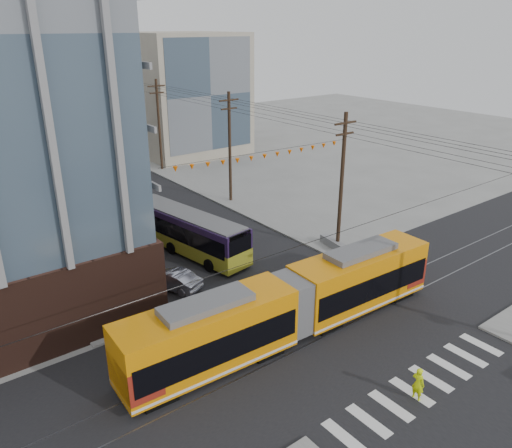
{
  "coord_description": "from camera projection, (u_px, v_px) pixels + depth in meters",
  "views": [
    {
      "loc": [
        -18.96,
        -14.0,
        16.87
      ],
      "look_at": [
        -1.35,
        8.94,
        5.29
      ],
      "focal_mm": 35.0,
      "sensor_mm": 36.0,
      "label": 1
    }
  ],
  "objects": [
    {
      "name": "parked_car_white",
      "position": [
        128.0,
        251.0,
        38.28
      ],
      "size": [
        3.47,
        5.5,
        1.48
      ],
      "primitive_type": "imported",
      "rotation": [
        0.0,
        0.0,
        3.44
      ],
      "color": "silver",
      "rests_on": "ground"
    },
    {
      "name": "bg_bldg_ne_near",
      "position": [
        183.0,
        94.0,
        68.72
      ],
      "size": [
        14.0,
        14.0,
        16.0
      ],
      "primitive_type": "cube",
      "color": "gray",
      "rests_on": "ground"
    },
    {
      "name": "city_bus",
      "position": [
        187.0,
        231.0,
        39.42
      ],
      "size": [
        4.48,
        12.14,
        3.37
      ],
      "primitive_type": null,
      "rotation": [
        0.0,
        0.0,
        0.16
      ],
      "color": "#26153D",
      "rests_on": "ground"
    },
    {
      "name": "bg_bldg_ne_far",
      "position": [
        135.0,
        87.0,
        84.95
      ],
      "size": [
        16.0,
        16.0,
        14.0
      ],
      "primitive_type": "cube",
      "color": "#8C99A5",
      "rests_on": "ground"
    },
    {
      "name": "parked_car_grey",
      "position": [
        104.0,
        236.0,
        41.09
      ],
      "size": [
        2.64,
        5.17,
        1.4
      ],
      "primitive_type": "imported",
      "rotation": [
        0.0,
        0.0,
        3.08
      ],
      "color": "slate",
      "rests_on": "ground"
    },
    {
      "name": "utility_pole_far",
      "position": [
        110.0,
        110.0,
        71.3
      ],
      "size": [
        0.3,
        0.3,
        11.0
      ],
      "primitive_type": "cylinder",
      "color": "black",
      "rests_on": "ground"
    },
    {
      "name": "pedestrian",
      "position": [
        418.0,
        384.0,
        23.89
      ],
      "size": [
        0.45,
        0.66,
        1.77
      ],
      "primitive_type": "imported",
      "rotation": [
        0.0,
        0.0,
        1.62
      ],
      "color": "#DDFC0A",
      "rests_on": "ground"
    },
    {
      "name": "parked_car_silver",
      "position": [
        173.0,
        279.0,
        34.09
      ],
      "size": [
        2.91,
        4.44,
        1.38
      ],
      "primitive_type": "imported",
      "rotation": [
        0.0,
        0.0,
        3.52
      ],
      "color": "gray",
      "rests_on": "ground"
    },
    {
      "name": "ground",
      "position": [
        375.0,
        356.0,
        27.3
      ],
      "size": [
        160.0,
        160.0,
        0.0
      ],
      "primitive_type": "plane",
      "color": "slate"
    },
    {
      "name": "streetcar",
      "position": [
        291.0,
        305.0,
        28.48
      ],
      "size": [
        20.71,
        3.77,
        3.97
      ],
      "primitive_type": null,
      "rotation": [
        0.0,
        0.0,
        -0.04
      ],
      "color": "orange",
      "rests_on": "ground"
    },
    {
      "name": "jersey_barrier",
      "position": [
        337.0,
        247.0,
        39.85
      ],
      "size": [
        1.47,
        3.97,
        0.78
      ],
      "primitive_type": "cube",
      "rotation": [
        0.0,
        0.0,
        -0.16
      ],
      "color": "gray",
      "rests_on": "ground"
    }
  ]
}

